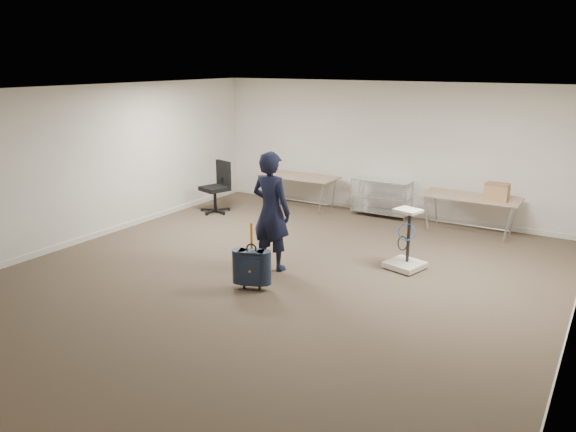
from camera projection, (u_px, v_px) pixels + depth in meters
The scene contains 10 objects.
ground at pixel (275, 280), 8.51m from camera, with size 9.00×9.00×0.00m, color #4A3D2D.
room_shell at pixel (318, 251), 9.63m from camera, with size 8.00×9.00×9.00m.
folding_table_left at pixel (298, 178), 12.53m from camera, with size 1.80×0.75×0.73m.
folding_table_right at pixel (471, 199), 10.63m from camera, with size 1.80×0.75×0.73m.
wire_shelf at pixel (382, 196), 11.85m from camera, with size 1.22×0.47×0.80m.
person at pixel (271, 211), 8.74m from camera, with size 0.69×0.45×1.88m, color black.
suitcase at pixel (252, 267), 8.06m from camera, with size 0.41×0.33×1.00m.
office_chair at pixel (217, 197), 12.22m from camera, with size 0.67×0.67×1.11m.
equipment_cart at pixel (406, 253), 8.89m from camera, with size 0.66×0.66×0.98m.
cardboard_box at pixel (497, 192), 10.28m from camera, with size 0.41×0.31×0.31m, color #9B8048.
Camera 1 is at (4.27, -6.69, 3.21)m, focal length 35.00 mm.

